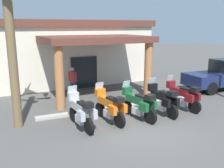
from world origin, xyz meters
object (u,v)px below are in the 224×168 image
(pedestrian, at_px, (73,80))
(pickup_truck_navy, at_px, (223,75))
(motorcycle_silver, at_px, (81,112))
(palm_tree_roadside, at_px, (7,6))
(motorcycle_black, at_px, (162,100))
(motorcycle_orange, at_px, (110,106))
(motorcycle_green, at_px, (138,104))
(motel_building, at_px, (70,50))
(motorcycle_maroon, at_px, (183,96))

(pedestrian, xyz_separation_m, pickup_truck_navy, (9.58, -2.19, -0.08))
(motorcycle_silver, relative_size, palm_tree_roadside, 0.33)
(motorcycle_black, height_order, pedestrian, pedestrian)
(motorcycle_silver, relative_size, motorcycle_orange, 1.00)
(motorcycle_green, bearing_deg, pedestrian, 6.48)
(motel_building, relative_size, pickup_truck_navy, 2.20)
(motorcycle_orange, bearing_deg, pedestrian, -4.75)
(pickup_truck_navy, bearing_deg, motorcycle_maroon, -156.16)
(pickup_truck_navy, relative_size, palm_tree_roadside, 0.79)
(motel_building, xyz_separation_m, motorcycle_silver, (-2.02, -9.63, -1.59))
(motel_building, height_order, motorcycle_maroon, motel_building)
(motorcycle_silver, bearing_deg, pickup_truck_navy, -83.70)
(motel_building, distance_m, motorcycle_black, 9.90)
(motorcycle_silver, distance_m, motorcycle_maroon, 5.32)
(motorcycle_green, height_order, motorcycle_black, same)
(motorcycle_maroon, bearing_deg, motorcycle_black, 85.04)
(motel_building, relative_size, palm_tree_roadside, 1.74)
(motorcycle_black, xyz_separation_m, pedestrian, (-3.09, 4.66, 0.32))
(motorcycle_silver, distance_m, motorcycle_black, 3.98)
(motorcycle_silver, relative_size, pedestrian, 1.26)
(motorcycle_orange, relative_size, motorcycle_maroon, 1.01)
(motorcycle_black, xyz_separation_m, motorcycle_maroon, (1.33, 0.18, 0.00))
(motorcycle_green, distance_m, motorcycle_black, 1.33)
(palm_tree_roadside, bearing_deg, motorcycle_black, -9.64)
(pickup_truck_navy, xyz_separation_m, palm_tree_roadside, (-12.86, -1.38, 3.88))
(motel_building, xyz_separation_m, motorcycle_black, (1.96, -9.57, -1.59))
(palm_tree_roadside, bearing_deg, motorcycle_silver, -25.62)
(motorcycle_silver, relative_size, pickup_truck_navy, 0.42)
(motorcycle_green, distance_m, motorcycle_maroon, 2.67)
(motorcycle_silver, relative_size, motorcycle_green, 1.01)
(pickup_truck_navy, bearing_deg, palm_tree_roadside, -173.93)
(motorcycle_maroon, xyz_separation_m, pickup_truck_navy, (5.16, 2.29, 0.24))
(motel_building, distance_m, motorcycle_maroon, 10.08)
(motorcycle_green, relative_size, motorcycle_maroon, 1.00)
(motorcycle_maroon, relative_size, pickup_truck_navy, 0.42)
(motorcycle_orange, xyz_separation_m, motorcycle_maroon, (3.98, 0.10, 0.00))
(motorcycle_silver, bearing_deg, palm_tree_roadside, 57.12)
(motorcycle_green, distance_m, palm_tree_roadside, 6.62)
(motorcycle_orange, relative_size, pedestrian, 1.25)
(pedestrian, relative_size, palm_tree_roadside, 0.27)
(pickup_truck_navy, distance_m, palm_tree_roadside, 13.51)
(motorcycle_black, relative_size, palm_tree_roadside, 0.34)
(motorcycle_orange, bearing_deg, motorcycle_maroon, -98.77)
(pedestrian, distance_m, palm_tree_roadside, 6.16)
(motorcycle_silver, height_order, palm_tree_roadside, palm_tree_roadside)
(motorcycle_green, relative_size, pickup_truck_navy, 0.42)
(motorcycle_black, bearing_deg, palm_tree_roadside, 76.37)
(motel_building, relative_size, pedestrian, 6.53)
(palm_tree_roadside, bearing_deg, motel_building, 62.55)
(motorcycle_silver, bearing_deg, motel_building, -19.11)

